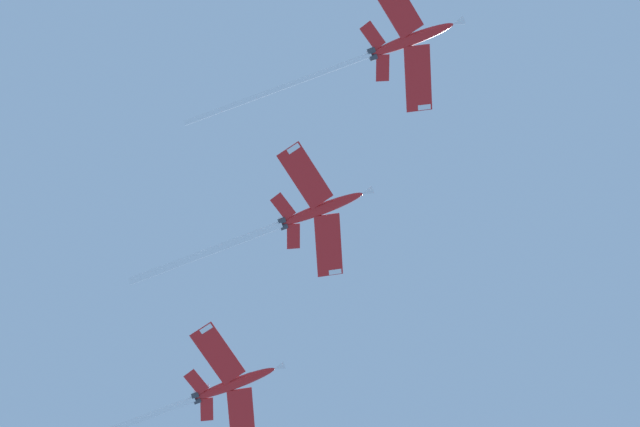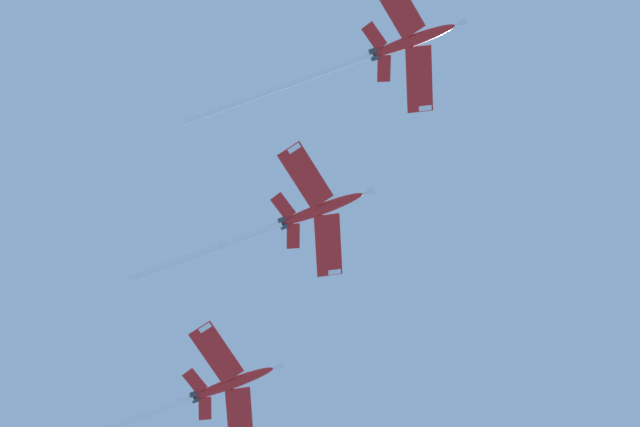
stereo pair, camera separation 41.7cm
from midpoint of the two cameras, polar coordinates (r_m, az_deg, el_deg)
The scene contains 3 objects.
jet_second at distance 135.75m, azimuth 3.64°, elevation 9.26°, with size 37.39×20.50×8.82m.
jet_third at distance 136.87m, azimuth -2.01°, elevation -0.56°, with size 33.26×19.41×8.84m.
jet_fourth at distance 144.96m, azimuth -7.15°, elevation -10.43°, with size 37.98×20.01×9.36m.
Camera 1 is at (19.88, -7.19, 1.95)m, focal length 56.22 mm.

